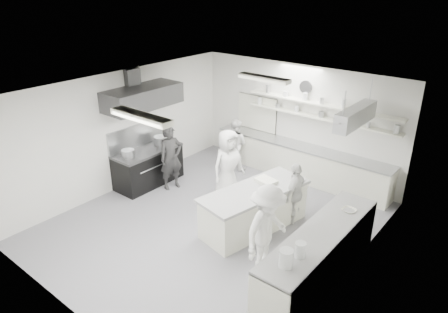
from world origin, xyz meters
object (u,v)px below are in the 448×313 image
Objects in this scene: back_counter at (299,162)px; cook_back at (235,144)px; prep_island at (254,210)px; cook_stove at (171,158)px; right_counter at (319,256)px; stove at (148,167)px.

cook_back reaches higher than back_counter.
cook_stove is at bearing -172.58° from prep_island.
right_counter reaches higher than back_counter.
right_counter is 1.38× the size of prep_island.
right_counter is 4.94m from cook_back.
cook_back is at bearing 61.56° from stove.
back_counter is at bearing -23.64° from cook_stove.
back_counter is at bearing -166.41° from cook_back.
prep_island is at bearing 129.53° from cook_back.
back_counter is 1.52× the size of right_counter.
cook_stove reaches higher than cook_back.
cook_stove is at bearing 69.46° from cook_back.
cook_stove is (-2.23, -2.59, 0.38)m from back_counter.
cook_stove is at bearing 170.00° from right_counter.
cook_back is at bearing 146.81° from prep_island.
back_counter is 3.44m from cook_stove.
right_counter is 1.97× the size of cook_stove.
prep_island is (0.50, -2.78, -0.02)m from back_counter.
cook_stove reaches higher than right_counter.
stove is 1.07× the size of cook_stove.
stove is 0.36× the size of back_counter.
back_counter reaches higher than stove.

